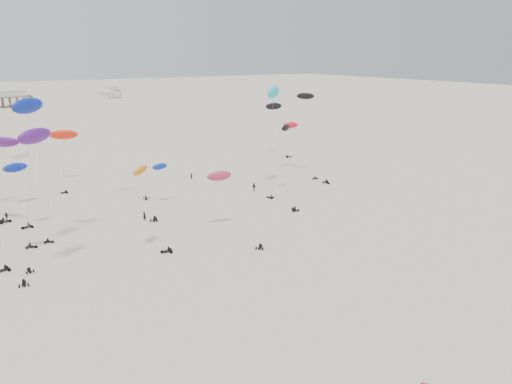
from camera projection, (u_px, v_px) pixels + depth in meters
ground_plane at (97, 141)px, 185.14m from camera, size 900.00×900.00×0.00m
pavilion_main at (13, 100)px, 301.56m from camera, size 21.00×13.00×9.80m
pavilion_small at (114, 93)px, 361.90m from camera, size 9.00×7.00×8.00m
rig_0 at (311, 117)px, 128.32m from camera, size 4.87×14.65×22.74m
rig_1 at (290, 163)px, 108.98m from camera, size 9.47×15.63×20.35m
rig_2 at (294, 133)px, 136.27m from camera, size 4.62×15.03×17.15m
rig_3 at (119, 125)px, 106.47m from camera, size 8.94×5.16×24.48m
rig_4 at (62, 148)px, 85.36m from camera, size 8.15×4.66×19.35m
rig_5 at (158, 188)px, 102.59m from camera, size 8.55×12.54×13.62m
rig_6 at (12, 174)px, 104.40m from camera, size 9.80×11.85×13.24m
rig_7 at (25, 189)px, 86.97m from camera, size 4.29×12.35×16.30m
rig_8 at (28, 119)px, 75.69m from camera, size 7.18×10.54×25.42m
rig_9 at (149, 195)px, 79.59m from camera, size 6.15×5.24×14.82m
rig_12 at (62, 146)px, 123.36m from camera, size 6.06×14.73×16.42m
rig_14 at (276, 113)px, 156.49m from camera, size 5.62×8.89×16.85m
rig_15 at (273, 97)px, 115.62m from camera, size 10.05×11.74×24.91m
rig_16 at (227, 190)px, 89.48m from camera, size 4.86×15.26×15.43m
rig_18 at (33, 156)px, 69.08m from camera, size 7.90×5.98×22.02m
rig_20 at (4, 173)px, 73.75m from camera, size 6.05×5.59×20.12m
spectator_0 at (145, 220)px, 97.68m from camera, size 0.92×0.95×2.15m
spectator_1 at (254, 191)px, 118.76m from camera, size 1.24×1.18×2.23m
spectator_2 at (7, 221)px, 97.65m from camera, size 1.32×1.18×1.98m
spectator_3 at (191, 179)px, 129.34m from camera, size 0.72×0.51×1.95m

